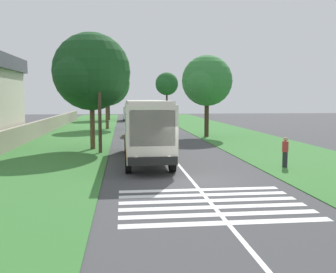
# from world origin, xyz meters

# --- Properties ---
(ground) EXTENTS (160.00, 160.00, 0.00)m
(ground) POSITION_xyz_m (0.00, 0.00, 0.00)
(ground) COLOR #424244
(grass_verge_left) EXTENTS (120.00, 8.00, 0.04)m
(grass_verge_left) POSITION_xyz_m (15.00, 8.20, 0.02)
(grass_verge_left) COLOR #387533
(grass_verge_left) RESTS_ON ground
(grass_verge_right) EXTENTS (120.00, 8.00, 0.04)m
(grass_verge_right) POSITION_xyz_m (15.00, -8.20, 0.02)
(grass_verge_right) COLOR #387533
(grass_verge_right) RESTS_ON ground
(centre_line) EXTENTS (110.00, 0.16, 0.01)m
(centre_line) POSITION_xyz_m (15.00, 0.00, 0.00)
(centre_line) COLOR silver
(centre_line) RESTS_ON ground
(coach_bus) EXTENTS (11.16, 2.62, 3.73)m
(coach_bus) POSITION_xyz_m (6.46, 1.80, 2.15)
(coach_bus) COLOR silver
(coach_bus) RESTS_ON ground
(zebra_crossing) EXTENTS (4.95, 6.80, 0.01)m
(zebra_crossing) POSITION_xyz_m (-3.86, 0.00, 0.00)
(zebra_crossing) COLOR silver
(zebra_crossing) RESTS_ON ground
(trailing_car_0) EXTENTS (4.30, 1.78, 1.43)m
(trailing_car_0) POSITION_xyz_m (22.44, 2.07, 0.67)
(trailing_car_0) COLOR gold
(trailing_car_0) RESTS_ON ground
(trailing_car_1) EXTENTS (4.30, 1.78, 1.43)m
(trailing_car_1) POSITION_xyz_m (30.35, -2.03, 0.67)
(trailing_car_1) COLOR #B7A893
(trailing_car_1) RESTS_ON ground
(trailing_car_2) EXTENTS (4.30, 1.78, 1.43)m
(trailing_car_2) POSITION_xyz_m (35.65, -1.79, 0.67)
(trailing_car_2) COLOR silver
(trailing_car_2) RESTS_ON ground
(trailing_car_3) EXTENTS (4.30, 1.78, 1.43)m
(trailing_car_3) POSITION_xyz_m (43.28, -1.52, 0.67)
(trailing_car_3) COLOR black
(trailing_car_3) RESTS_ON ground
(trailing_minibus_0) EXTENTS (6.00, 2.14, 2.53)m
(trailing_minibus_0) POSITION_xyz_m (50.95, 2.03, 1.55)
(trailing_minibus_0) COLOR silver
(trailing_minibus_0) RESTS_ON ground
(roadside_tree_left_0) EXTENTS (6.67, 5.61, 8.88)m
(roadside_tree_left_0) POSITION_xyz_m (53.11, 5.93, 5.98)
(roadside_tree_left_0) COLOR #3D2D1E
(roadside_tree_left_0) RESTS_ON grass_verge_left
(roadside_tree_left_1) EXTENTS (6.61, 5.80, 8.71)m
(roadside_tree_left_1) POSITION_xyz_m (12.51, 5.61, 5.72)
(roadside_tree_left_1) COLOR brown
(roadside_tree_left_1) RESTS_ON grass_verge_left
(roadside_tree_left_2) EXTENTS (6.77, 5.70, 8.56)m
(roadside_tree_left_2) POSITION_xyz_m (31.93, 5.32, 5.60)
(roadside_tree_left_2) COLOR brown
(roadside_tree_left_2) RESTS_ON grass_verge_left
(roadside_tree_right_1) EXTENTS (5.94, 5.01, 8.07)m
(roadside_tree_right_1) POSITION_xyz_m (21.05, -5.02, 5.46)
(roadside_tree_right_1) COLOR #3D2D1E
(roadside_tree_right_1) RESTS_ON grass_verge_right
(roadside_tree_right_2) EXTENTS (5.60, 4.62, 8.99)m
(roadside_tree_right_2) POSITION_xyz_m (61.54, -5.51, 6.59)
(roadside_tree_right_2) COLOR #3D2D1E
(roadside_tree_right_2) RESTS_ON grass_verge_right
(utility_pole) EXTENTS (0.24, 1.40, 7.01)m
(utility_pole) POSITION_xyz_m (10.23, 4.81, 3.69)
(utility_pole) COLOR #473828
(utility_pole) RESTS_ON grass_verge_left
(roadside_wall) EXTENTS (70.00, 0.40, 1.58)m
(roadside_wall) POSITION_xyz_m (20.00, 11.60, 0.83)
(roadside_wall) COLOR #9E937F
(roadside_wall) RESTS_ON grass_verge_left
(pedestrian) EXTENTS (0.34, 0.34, 1.69)m
(pedestrian) POSITION_xyz_m (3.09, -5.76, 0.91)
(pedestrian) COLOR #26262D
(pedestrian) RESTS_ON grass_verge_right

